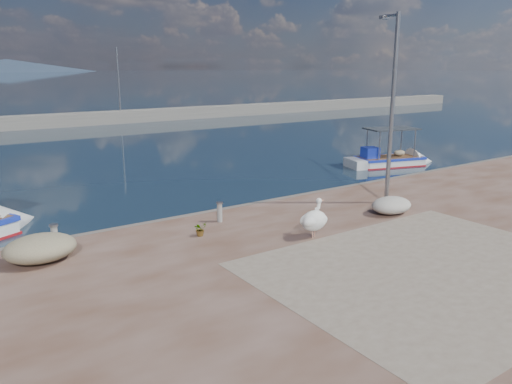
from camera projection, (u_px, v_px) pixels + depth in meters
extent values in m
plane|color=#162635|center=(328.00, 260.00, 14.94)|extent=(1400.00, 1400.00, 0.00)
cube|color=gray|center=(435.00, 269.00, 12.97)|extent=(9.00, 7.00, 0.01)
cube|color=gray|center=(38.00, 122.00, 46.77)|extent=(120.00, 2.20, 1.20)
cylinder|color=gray|center=(119.00, 83.00, 50.33)|extent=(0.16, 0.16, 7.00)
cone|color=#28384C|center=(7.00, 65.00, 582.24)|extent=(200.00, 200.00, 14.00)
cube|color=white|center=(389.00, 164.00, 29.14)|extent=(5.57, 3.12, 0.87)
cube|color=#1C30B7|center=(390.00, 158.00, 29.04)|extent=(4.16, 2.77, 0.13)
cube|color=maroon|center=(389.00, 165.00, 29.15)|extent=(4.15, 2.75, 0.11)
cube|color=#1C30B7|center=(370.00, 153.00, 28.54)|extent=(1.02, 1.02, 0.64)
cube|color=#252A30|center=(392.00, 129.00, 28.63)|extent=(3.25, 2.38, 0.07)
cylinder|color=tan|center=(313.00, 233.00, 15.30)|extent=(0.04, 0.04, 0.30)
cylinder|color=tan|center=(315.00, 232.00, 15.42)|extent=(0.04, 0.04, 0.30)
ellipsoid|color=white|center=(314.00, 221.00, 15.27)|extent=(1.05, 0.87, 0.64)
cylinder|color=white|center=(318.00, 208.00, 15.42)|extent=(0.24, 0.19, 0.55)
sphere|color=white|center=(319.00, 201.00, 15.40)|extent=(0.18, 0.18, 0.18)
cone|color=#E18457|center=(322.00, 201.00, 15.58)|extent=(0.43, 0.27, 0.13)
cylinder|color=gray|center=(392.00, 112.00, 18.44)|extent=(0.16, 0.16, 7.00)
cylinder|color=gray|center=(386.00, 201.00, 19.29)|extent=(0.44, 0.44, 0.10)
cube|color=gray|center=(384.00, 17.00, 18.14)|extent=(0.35, 0.18, 0.12)
cylinder|color=gray|center=(220.00, 212.00, 16.85)|extent=(0.17, 0.17, 0.67)
cylinder|color=gray|center=(219.00, 203.00, 16.77)|extent=(0.23, 0.23, 0.06)
cylinder|color=gray|center=(55.00, 237.00, 14.31)|extent=(0.19, 0.19, 0.72)
cylinder|color=gray|center=(53.00, 225.00, 14.22)|extent=(0.25, 0.25, 0.06)
imported|color=#33722D|center=(200.00, 229.00, 15.48)|extent=(0.47, 0.44, 0.45)
ellipsoid|color=tan|center=(40.00, 248.00, 13.41)|extent=(1.90, 1.48, 0.74)
ellipsoid|color=beige|center=(391.00, 205.00, 17.84)|extent=(1.58, 1.19, 0.59)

